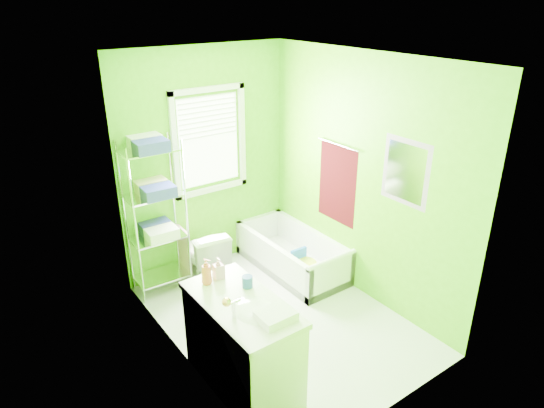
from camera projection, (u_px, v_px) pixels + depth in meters
ground at (280, 319)px, 5.00m from camera, size 2.90×2.90×0.00m
room_envelope at (281, 179)px, 4.38m from camera, size 2.14×2.94×2.62m
window at (209, 136)px, 5.44m from camera, size 0.92×0.05×1.22m
door at (246, 327)px, 3.30m from camera, size 0.09×0.80×2.00m
right_wall_decor at (363, 179)px, 5.01m from camera, size 0.04×1.48×1.17m
bathtub at (293, 258)px, 5.84m from camera, size 0.68×1.45×0.47m
toilet at (205, 256)px, 5.46m from camera, size 0.49×0.75×0.72m
vanity at (243, 341)px, 4.01m from camera, size 0.57×1.10×1.06m
wire_shelf_unit at (156, 200)px, 5.11m from camera, size 0.61×0.48×1.76m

